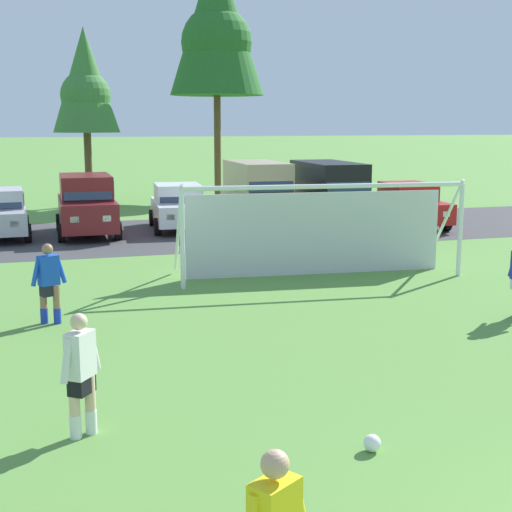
# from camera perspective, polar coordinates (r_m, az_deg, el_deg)

# --- Properties ---
(ground_plane) EXTENTS (400.00, 400.00, 0.00)m
(ground_plane) POSITION_cam_1_polar(r_m,az_deg,el_deg) (20.16, -0.15, -1.06)
(ground_plane) COLOR #598C3D
(parking_lot_strip) EXTENTS (52.00, 8.40, 0.01)m
(parking_lot_strip) POSITION_cam_1_polar(r_m,az_deg,el_deg) (27.02, -4.43, 1.84)
(parking_lot_strip) COLOR #3D3D3F
(parking_lot_strip) RESTS_ON ground
(soccer_ball) EXTENTS (0.22, 0.22, 0.22)m
(soccer_ball) POSITION_cam_1_polar(r_m,az_deg,el_deg) (9.37, 9.09, -14.26)
(soccer_ball) COLOR white
(soccer_ball) RESTS_ON ground
(soccer_goal) EXTENTS (7.55, 2.52, 2.57)m
(soccer_goal) POSITION_cam_1_polar(r_m,az_deg,el_deg) (19.20, 4.88, 2.24)
(soccer_goal) COLOR white
(soccer_goal) RESTS_ON ground
(player_midfield_center) EXTENTS (0.73, 0.38, 1.64)m
(player_midfield_center) POSITION_cam_1_polar(r_m,az_deg,el_deg) (15.17, -15.89, -2.10)
(player_midfield_center) COLOR #936B4C
(player_midfield_center) RESTS_ON ground
(player_defender_far) EXTENTS (0.57, 0.59, 1.64)m
(player_defender_far) POSITION_cam_1_polar(r_m,az_deg,el_deg) (9.68, -13.53, -9.06)
(player_defender_far) COLOR beige
(player_defender_far) RESTS_ON ground
(parked_car_slot_left) EXTENTS (2.16, 4.61, 2.16)m
(parked_car_slot_left) POSITION_cam_1_polar(r_m,az_deg,el_deg) (26.97, -13.12, 3.97)
(parked_car_slot_left) COLOR maroon
(parked_car_slot_left) RESTS_ON ground
(parked_car_slot_center_left) EXTENTS (2.29, 4.33, 1.72)m
(parked_car_slot_center_left) POSITION_cam_1_polar(r_m,az_deg,el_deg) (27.78, -6.10, 3.87)
(parked_car_slot_center_left) COLOR silver
(parked_car_slot_center_left) RESTS_ON ground
(parked_car_slot_center) EXTENTS (2.30, 4.85, 2.52)m
(parked_car_slot_center) POSITION_cam_1_polar(r_m,az_deg,el_deg) (28.43, 0.13, 5.02)
(parked_car_slot_center) COLOR tan
(parked_car_slot_center) RESTS_ON ground
(parked_car_slot_center_right) EXTENTS (2.27, 4.84, 2.52)m
(parked_car_slot_center_right) POSITION_cam_1_polar(r_m,az_deg,el_deg) (28.29, 5.76, 4.94)
(parked_car_slot_center_right) COLOR black
(parked_car_slot_center_right) RESTS_ON ground
(parked_car_slot_right) EXTENTS (2.20, 4.29, 1.72)m
(parked_car_slot_right) POSITION_cam_1_polar(r_m,az_deg,el_deg) (28.89, 11.86, 3.95)
(parked_car_slot_right) COLOR red
(parked_car_slot_right) RESTS_ON ground
(tree_left_edge) EXTENTS (3.19, 3.19, 8.51)m
(tree_left_edge) POSITION_cam_1_polar(r_m,az_deg,el_deg) (36.77, -13.23, 12.98)
(tree_left_edge) COLOR brown
(tree_left_edge) RESTS_ON ground
(tree_mid_left) EXTENTS (4.88, 4.88, 13.01)m
(tree_mid_left) POSITION_cam_1_polar(r_m,az_deg,el_deg) (39.15, -3.12, 17.63)
(tree_mid_left) COLOR brown
(tree_mid_left) RESTS_ON ground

